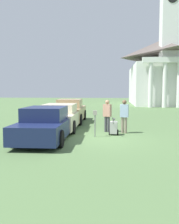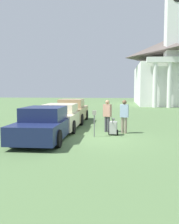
% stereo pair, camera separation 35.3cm
% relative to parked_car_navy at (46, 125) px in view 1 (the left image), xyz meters
% --- Properties ---
extents(ground_plane, '(120.00, 120.00, 0.00)m').
position_rel_parked_car_navy_xyz_m(ground_plane, '(2.22, 0.32, -0.70)').
color(ground_plane, '#517042').
extents(parked_car_navy, '(2.17, 5.17, 1.51)m').
position_rel_parked_car_navy_xyz_m(parked_car_navy, '(0.00, 0.00, 0.00)').
color(parked_car_navy, '#19234C').
rests_on(parked_car_navy, ground_plane).
extents(parked_car_cream, '(2.16, 5.06, 1.48)m').
position_rel_parked_car_navy_xyz_m(parked_car_cream, '(-0.00, 3.10, -0.00)').
color(parked_car_cream, beige).
rests_on(parked_car_cream, ground_plane).
extents(parked_car_tan, '(2.03, 4.85, 1.63)m').
position_rel_parked_car_navy_xyz_m(parked_car_tan, '(-0.00, 6.33, 0.06)').
color(parked_car_tan, tan).
rests_on(parked_car_tan, ground_plane).
extents(parking_meter, '(0.18, 0.09, 1.29)m').
position_rel_parked_car_navy_xyz_m(parking_meter, '(2.16, 0.89, 0.20)').
color(parking_meter, slate).
rests_on(parking_meter, ground_plane).
extents(person_worker, '(0.47, 0.38, 1.74)m').
position_rel_parked_car_navy_xyz_m(person_worker, '(2.71, 2.37, 0.29)').
color(person_worker, '#3F3F47').
rests_on(person_worker, ground_plane).
extents(person_supervisor, '(0.46, 0.30, 1.75)m').
position_rel_parked_car_navy_xyz_m(person_supervisor, '(3.61, 2.07, 0.30)').
color(person_supervisor, gray).
rests_on(person_supervisor, ground_plane).
extents(equipment_cart, '(0.49, 1.00, 1.00)m').
position_rel_parked_car_navy_xyz_m(equipment_cart, '(3.06, 1.50, -0.31)').
color(equipment_cart, '#B2B2AD').
rests_on(equipment_cart, ground_plane).
extents(church, '(9.14, 16.32, 23.93)m').
position_rel_parked_car_navy_xyz_m(church, '(10.48, 29.66, 4.99)').
color(church, white).
rests_on(church, ground_plane).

